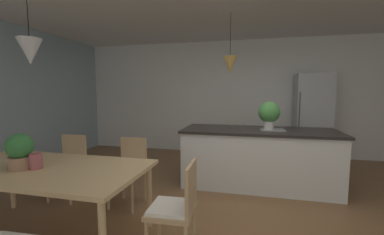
{
  "coord_description": "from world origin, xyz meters",
  "views": [
    {
      "loc": [
        0.12,
        -2.83,
        1.47
      ],
      "look_at": [
        -0.51,
        -0.17,
        1.2
      ],
      "focal_mm": 23.16,
      "sensor_mm": 36.0,
      "label": 1
    }
  ],
  "objects_px": {
    "chair_far_left": "(69,164)",
    "chair_kitchen_end": "(177,206)",
    "chair_far_right": "(129,169)",
    "dining_table": "(44,173)",
    "kitchen_island": "(258,157)",
    "refrigerator": "(312,118)",
    "vase_on_dining_table": "(36,161)",
    "potted_plant_on_island": "(269,113)",
    "potted_plant_on_table": "(20,151)"
  },
  "relations": [
    {
      "from": "chair_far_right",
      "to": "potted_plant_on_table",
      "type": "xyz_separation_m",
      "value": [
        -0.62,
        -0.99,
        0.44
      ]
    },
    {
      "from": "potted_plant_on_table",
      "to": "chair_far_left",
      "type": "bearing_deg",
      "value": 106.85
    },
    {
      "from": "chair_far_right",
      "to": "potted_plant_on_island",
      "type": "bearing_deg",
      "value": 30.59
    },
    {
      "from": "chair_far_left",
      "to": "chair_kitchen_end",
      "type": "height_order",
      "value": "same"
    },
    {
      "from": "dining_table",
      "to": "kitchen_island",
      "type": "relative_size",
      "value": 0.87
    },
    {
      "from": "refrigerator",
      "to": "potted_plant_on_table",
      "type": "height_order",
      "value": "refrigerator"
    },
    {
      "from": "chair_far_left",
      "to": "vase_on_dining_table",
      "type": "height_order",
      "value": "vase_on_dining_table"
    },
    {
      "from": "vase_on_dining_table",
      "to": "chair_kitchen_end",
      "type": "bearing_deg",
      "value": 2.73
    },
    {
      "from": "dining_table",
      "to": "refrigerator",
      "type": "relative_size",
      "value": 1.09
    },
    {
      "from": "potted_plant_on_table",
      "to": "vase_on_dining_table",
      "type": "xyz_separation_m",
      "value": [
        0.14,
        0.04,
        -0.11
      ]
    },
    {
      "from": "dining_table",
      "to": "potted_plant_on_island",
      "type": "distance_m",
      "value": 3.05
    },
    {
      "from": "chair_kitchen_end",
      "to": "chair_far_right",
      "type": "relative_size",
      "value": 1.0
    },
    {
      "from": "kitchen_island",
      "to": "vase_on_dining_table",
      "type": "xyz_separation_m",
      "value": [
        -2.15,
        -2.03,
        0.35
      ]
    },
    {
      "from": "potted_plant_on_table",
      "to": "chair_kitchen_end",
      "type": "bearing_deg",
      "value": 3.94
    },
    {
      "from": "chair_kitchen_end",
      "to": "potted_plant_on_table",
      "type": "xyz_separation_m",
      "value": [
        -1.55,
        -0.11,
        0.44
      ]
    },
    {
      "from": "chair_kitchen_end",
      "to": "potted_plant_on_island",
      "type": "distance_m",
      "value": 2.26
    },
    {
      "from": "chair_far_left",
      "to": "kitchen_island",
      "type": "height_order",
      "value": "kitchen_island"
    },
    {
      "from": "chair_kitchen_end",
      "to": "vase_on_dining_table",
      "type": "height_order",
      "value": "vase_on_dining_table"
    },
    {
      "from": "dining_table",
      "to": "kitchen_island",
      "type": "bearing_deg",
      "value": 42.67
    },
    {
      "from": "potted_plant_on_island",
      "to": "vase_on_dining_table",
      "type": "xyz_separation_m",
      "value": [
        -2.3,
        -2.03,
        -0.35
      ]
    },
    {
      "from": "chair_far_right",
      "to": "kitchen_island",
      "type": "height_order",
      "value": "kitchen_island"
    },
    {
      "from": "chair_kitchen_end",
      "to": "refrigerator",
      "type": "distance_m",
      "value": 4.16
    },
    {
      "from": "dining_table",
      "to": "chair_kitchen_end",
      "type": "distance_m",
      "value": 1.4
    },
    {
      "from": "chair_far_left",
      "to": "potted_plant_on_island",
      "type": "height_order",
      "value": "potted_plant_on_island"
    },
    {
      "from": "vase_on_dining_table",
      "to": "dining_table",
      "type": "bearing_deg",
      "value": 72.27
    },
    {
      "from": "potted_plant_on_table",
      "to": "vase_on_dining_table",
      "type": "bearing_deg",
      "value": 15.86
    },
    {
      "from": "chair_far_left",
      "to": "potted_plant_on_table",
      "type": "bearing_deg",
      "value": -73.15
    },
    {
      "from": "dining_table",
      "to": "potted_plant_on_table",
      "type": "relative_size",
      "value": 5.86
    },
    {
      "from": "chair_far_right",
      "to": "vase_on_dining_table",
      "type": "distance_m",
      "value": 1.12
    },
    {
      "from": "dining_table",
      "to": "potted_plant_on_island",
      "type": "xyz_separation_m",
      "value": [
        2.28,
        1.96,
        0.48
      ]
    },
    {
      "from": "refrigerator",
      "to": "potted_plant_on_island",
      "type": "relative_size",
      "value": 4.25
    },
    {
      "from": "chair_far_right",
      "to": "chair_kitchen_end",
      "type": "bearing_deg",
      "value": -43.72
    },
    {
      "from": "dining_table",
      "to": "kitchen_island",
      "type": "distance_m",
      "value": 2.91
    },
    {
      "from": "dining_table",
      "to": "chair_far_left",
      "type": "xyz_separation_m",
      "value": [
        -0.46,
        0.89,
        -0.2
      ]
    },
    {
      "from": "chair_far_left",
      "to": "refrigerator",
      "type": "relative_size",
      "value": 0.47
    },
    {
      "from": "chair_far_left",
      "to": "potted_plant_on_island",
      "type": "bearing_deg",
      "value": 21.42
    },
    {
      "from": "dining_table",
      "to": "chair_kitchen_end",
      "type": "relative_size",
      "value": 2.34
    },
    {
      "from": "dining_table",
      "to": "vase_on_dining_table",
      "type": "relative_size",
      "value": 13.67
    },
    {
      "from": "potted_plant_on_island",
      "to": "vase_on_dining_table",
      "type": "height_order",
      "value": "potted_plant_on_island"
    },
    {
      "from": "kitchen_island",
      "to": "refrigerator",
      "type": "xyz_separation_m",
      "value": [
        1.14,
        1.72,
        0.47
      ]
    },
    {
      "from": "kitchen_island",
      "to": "potted_plant_on_island",
      "type": "relative_size",
      "value": 5.38
    },
    {
      "from": "chair_far_left",
      "to": "chair_kitchen_end",
      "type": "xyz_separation_m",
      "value": [
        1.85,
        -0.89,
        0.0
      ]
    },
    {
      "from": "chair_far_right",
      "to": "refrigerator",
      "type": "bearing_deg",
      "value": 44.89
    },
    {
      "from": "potted_plant_on_island",
      "to": "vase_on_dining_table",
      "type": "bearing_deg",
      "value": -138.58
    },
    {
      "from": "chair_kitchen_end",
      "to": "chair_far_right",
      "type": "xyz_separation_m",
      "value": [
        -0.93,
        0.89,
        0.0
      ]
    },
    {
      "from": "chair_far_left",
      "to": "refrigerator",
      "type": "xyz_separation_m",
      "value": [
        3.73,
        2.8,
        0.46
      ]
    },
    {
      "from": "dining_table",
      "to": "chair_far_right",
      "type": "height_order",
      "value": "chair_far_right"
    },
    {
      "from": "vase_on_dining_table",
      "to": "chair_far_left",
      "type": "bearing_deg",
      "value": 114.75
    },
    {
      "from": "vase_on_dining_table",
      "to": "refrigerator",
      "type": "bearing_deg",
      "value": 48.75
    },
    {
      "from": "potted_plant_on_island",
      "to": "potted_plant_on_table",
      "type": "distance_m",
      "value": 3.21
    }
  ]
}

